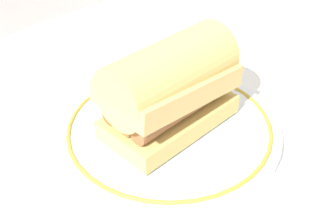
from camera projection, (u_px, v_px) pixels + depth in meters
name	position (u px, v px, depth m)	size (l,w,h in m)	color
ground_plane	(182.00, 124.00, 0.60)	(1.50, 1.50, 0.00)	silver
plate	(168.00, 127.00, 0.58)	(0.30, 0.30, 0.01)	white
sausage_sandwich	(168.00, 86.00, 0.54)	(0.18, 0.10, 0.12)	#D8BA65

